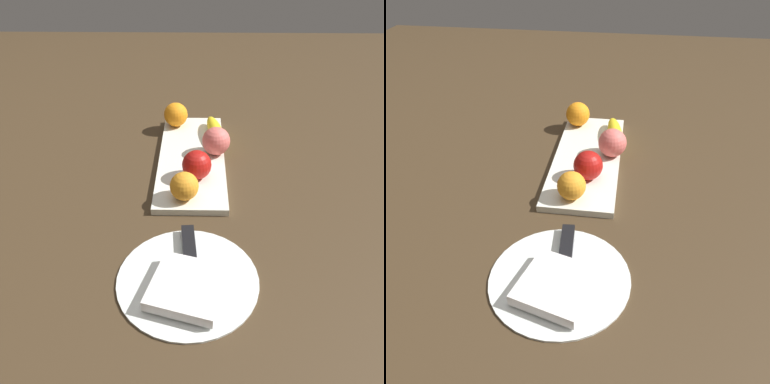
{
  "view_description": "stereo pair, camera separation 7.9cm",
  "coord_description": "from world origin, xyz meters",
  "views": [
    {
      "loc": [
        0.87,
        0.02,
        0.52
      ],
      "look_at": [
        0.24,
        0.0,
        0.05
      ],
      "focal_mm": 35.94,
      "sensor_mm": 36.0,
      "label": 1
    },
    {
      "loc": [
        0.86,
        0.09,
        0.52
      ],
      "look_at": [
        0.24,
        0.0,
        0.05
      ],
      "focal_mm": 35.94,
      "sensor_mm": 36.0,
      "label": 2
    }
  ],
  "objects": [
    {
      "name": "fruit_tray",
      "position": [
        0.04,
        0.0,
        0.01
      ],
      "size": [
        0.43,
        0.16,
        0.02
      ],
      "primitive_type": "cube",
      "color": "white",
      "rests_on": "ground_plane"
    },
    {
      "name": "banana",
      "position": [
        -0.05,
        0.06,
        0.03
      ],
      "size": [
        0.18,
        0.07,
        0.04
      ],
      "primitive_type": "ellipsoid",
      "rotation": [
        0.0,
        0.0,
        3.31
      ],
      "color": "yellow",
      "rests_on": "fruit_tray"
    },
    {
      "name": "dinner_plate",
      "position": [
        0.43,
        0.0,
        0.0
      ],
      "size": [
        0.24,
        0.24,
        0.01
      ],
      "primitive_type": "cylinder",
      "color": "white",
      "rests_on": "ground_plane"
    },
    {
      "name": "apple",
      "position": [
        0.14,
        0.01,
        0.05
      ],
      "size": [
        0.07,
        0.07,
        0.07
      ],
      "primitive_type": "sphere",
      "color": "#AC1411",
      "rests_on": "fruit_tray"
    },
    {
      "name": "orange_near_apple",
      "position": [
        -0.12,
        -0.05,
        0.05
      ],
      "size": [
        0.07,
        0.07,
        0.07
      ],
      "primitive_type": "sphere",
      "color": "orange",
      "rests_on": "fruit_tray"
    },
    {
      "name": "knife",
      "position": [
        0.37,
        0.01,
        0.01
      ],
      "size": [
        0.18,
        0.04,
        0.01
      ],
      "rotation": [
        0.0,
        0.0,
        0.08
      ],
      "color": "silver",
      "rests_on": "dinner_plate"
    },
    {
      "name": "orange_near_banana",
      "position": [
        0.22,
        -0.01,
        0.05
      ],
      "size": [
        0.06,
        0.06,
        0.06
      ],
      "primitive_type": "sphere",
      "color": "orange",
      "rests_on": "fruit_tray"
    },
    {
      "name": "ground_plane",
      "position": [
        0.0,
        0.0,
        0.0
      ],
      "size": [
        2.4,
        2.4,
        0.0
      ],
      "primitive_type": "plane",
      "color": "#3F2E1C"
    },
    {
      "name": "peach",
      "position": [
        0.03,
        0.06,
        0.05
      ],
      "size": [
        0.07,
        0.07,
        0.07
      ],
      "primitive_type": "sphere",
      "color": "#E2665F",
      "rests_on": "fruit_tray"
    },
    {
      "name": "folded_napkin",
      "position": [
        0.46,
        0.0,
        0.02
      ],
      "size": [
        0.14,
        0.14,
        0.02
      ],
      "primitive_type": "cube",
      "rotation": [
        0.0,
        0.0,
        -0.27
      ],
      "color": "white",
      "rests_on": "dinner_plate"
    }
  ]
}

